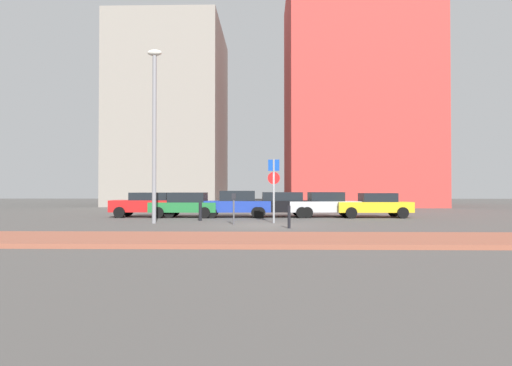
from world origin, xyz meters
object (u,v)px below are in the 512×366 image
parked_car_blue (236,204)px  parking_meter (234,204)px  parked_car_red (148,204)px  parking_sign_post (274,183)px  parked_car_yellow (374,205)px  traffic_bollard_mid (289,217)px  parked_car_green (186,204)px  parked_car_silver (324,204)px  parked_car_black (281,204)px  street_lamp (154,123)px  traffic_bollard_near (200,212)px

parked_car_blue → parking_meter: parked_car_blue is taller
parked_car_red → parking_sign_post: bearing=-31.1°
parking_meter → parked_car_yellow: bearing=34.4°
traffic_bollard_mid → parked_car_blue: bearing=110.3°
parked_car_green → parked_car_silver: size_ratio=0.92×
parked_car_yellow → parking_sign_post: bearing=-144.0°
parked_car_green → parked_car_yellow: parked_car_green is taller
parked_car_green → parking_meter: bearing=-58.4°
parked_car_blue → parked_car_black: size_ratio=0.96×
parking_meter → traffic_bollard_mid: bearing=-37.7°
parking_meter → traffic_bollard_mid: (2.47, -1.91, -0.46)m
parked_car_red → parked_car_silver: 10.45m
parked_car_silver → street_lamp: size_ratio=0.51×
parked_car_yellow → parked_car_black: bearing=177.7°
parking_meter → parked_car_red: bearing=135.1°
parked_car_blue → parked_car_black: parked_car_blue is taller
street_lamp → traffic_bollard_near: (1.97, 1.79, -4.38)m
traffic_bollard_near → parked_car_green: bearing=114.6°
parked_car_green → parking_meter: parked_car_green is taller
parked_car_blue → street_lamp: bearing=-127.2°
parked_car_red → parking_sign_post: (7.38, -4.45, 1.20)m
parked_car_silver → street_lamp: (-8.85, -5.02, 4.09)m
parked_car_yellow → street_lamp: (-11.73, -4.71, 4.12)m
parking_sign_post → traffic_bollard_mid: (0.59, -2.94, -1.50)m
parked_car_yellow → parking_meter: bearing=-145.6°
parked_car_green → traffic_bollard_near: bearing=-65.4°
street_lamp → parked_car_yellow: bearing=21.9°
parked_car_green → parking_sign_post: 6.74m
parked_car_blue → parking_meter: bearing=-87.3°
parked_car_red → parked_car_yellow: 13.32m
parked_car_green → traffic_bollard_near: size_ratio=4.18×
parked_car_silver → parked_car_yellow: parked_car_silver is taller
parked_car_green → parked_car_red: bearing=174.3°
parking_meter → parked_car_green: bearing=121.6°
parked_car_green → parking_meter: (3.23, -5.26, 0.17)m
parked_car_black → parked_car_yellow: parked_car_black is taller
parked_car_black → traffic_bollard_mid: size_ratio=4.55×
parked_car_red → parked_car_green: (2.26, -0.22, -0.01)m
parked_car_silver → traffic_bollard_mid: (-2.48, -7.58, -0.29)m
parked_car_blue → parked_car_silver: (5.21, 0.21, -0.04)m
parked_car_green → parking_sign_post: parking_sign_post is taller
parked_car_green → parked_car_silver: 8.19m
parked_car_red → street_lamp: (1.59, -4.84, 4.08)m
parked_car_green → parking_meter: 6.17m
parked_car_red → parked_car_green: 2.28m
parked_car_silver → parked_car_black: bearing=-178.0°
parked_car_red → parked_car_yellow: size_ratio=0.98×
parked_car_green → parked_car_black: bearing=3.2°
parked_car_yellow → parking_sign_post: (-5.94, -4.33, 1.23)m
parked_car_blue → traffic_bollard_near: 3.47m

